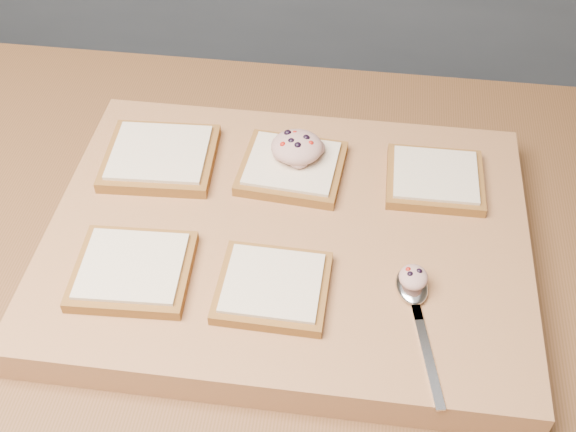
% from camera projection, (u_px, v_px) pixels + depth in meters
% --- Properties ---
extents(cutting_board, '(0.52, 0.39, 0.04)m').
position_uv_depth(cutting_board, '(288.00, 240.00, 0.79)').
color(cutting_board, '#AB7549').
rests_on(cutting_board, island_counter).
extents(bread_far_left, '(0.13, 0.12, 0.02)m').
position_uv_depth(bread_far_left, '(160.00, 157.00, 0.85)').
color(bread_far_left, brown).
rests_on(bread_far_left, cutting_board).
extents(bread_far_center, '(0.12, 0.11, 0.02)m').
position_uv_depth(bread_far_center, '(292.00, 167.00, 0.83)').
color(bread_far_center, brown).
rests_on(bread_far_center, cutting_board).
extents(bread_far_right, '(0.11, 0.10, 0.02)m').
position_uv_depth(bread_far_right, '(435.00, 178.00, 0.82)').
color(bread_far_right, brown).
rests_on(bread_far_right, cutting_board).
extents(bread_near_left, '(0.12, 0.11, 0.02)m').
position_uv_depth(bread_near_left, '(133.00, 270.00, 0.73)').
color(bread_near_left, brown).
rests_on(bread_near_left, cutting_board).
extents(bread_near_center, '(0.11, 0.10, 0.02)m').
position_uv_depth(bread_near_center, '(273.00, 287.00, 0.71)').
color(bread_near_center, brown).
rests_on(bread_near_center, cutting_board).
extents(tuna_salad_dollop, '(0.06, 0.06, 0.03)m').
position_uv_depth(tuna_salad_dollop, '(297.00, 147.00, 0.83)').
color(tuna_salad_dollop, tan).
rests_on(tuna_salad_dollop, bread_far_center).
extents(spoon, '(0.05, 0.16, 0.01)m').
position_uv_depth(spoon, '(414.00, 295.00, 0.71)').
color(spoon, silver).
rests_on(spoon, cutting_board).
extents(spoon_salad, '(0.03, 0.03, 0.02)m').
position_uv_depth(spoon_salad, '(413.00, 277.00, 0.71)').
color(spoon_salad, tan).
rests_on(spoon_salad, spoon).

